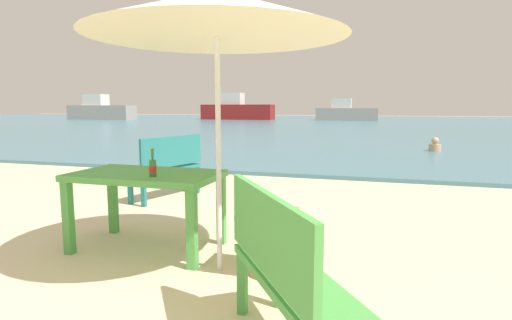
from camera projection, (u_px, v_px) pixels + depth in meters
ground_plane at (196, 288)px, 3.13m from camera, size 120.00×120.00×0.00m
sea_water at (360, 124)px, 31.62m from camera, size 120.00×50.00×0.08m
picnic_table_green at (146, 184)px, 3.92m from camera, size 1.40×0.80×0.76m
beer_bottle_amber at (153, 166)px, 3.66m from camera, size 0.07×0.07×0.26m
patio_umbrella at (217, 14)px, 3.20m from camera, size 2.10×2.10×2.30m
side_table_wood at (268, 233)px, 3.35m from camera, size 0.44×0.44×0.54m
bench_teal_center at (168, 163)px, 6.08m from camera, size 0.70×1.25×0.95m
bench_green_left at (283, 266)px, 2.18m from camera, size 0.98×1.19×0.95m
swimmer_person at (435, 146)px, 11.97m from camera, size 0.34×0.34×0.41m
boat_sailboat at (346, 112)px, 37.76m from camera, size 5.61×1.53×2.04m
boat_tanker at (101, 110)px, 40.42m from camera, size 6.85×1.87×2.49m
boat_barge at (237, 110)px, 40.56m from camera, size 7.23×1.97×2.63m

